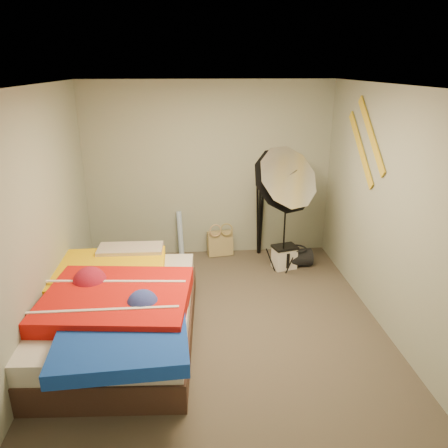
{
  "coord_description": "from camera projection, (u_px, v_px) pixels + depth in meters",
  "views": [
    {
      "loc": [
        -0.29,
        -4.1,
        2.67
      ],
      "look_at": [
        0.1,
        0.6,
        0.95
      ],
      "focal_mm": 35.0,
      "sensor_mm": 36.0,
      "label": 1
    }
  ],
  "objects": [
    {
      "name": "floor",
      "position": [
        219.0,
        324.0,
        4.78
      ],
      "size": [
        4.0,
        4.0,
        0.0
      ],
      "primitive_type": "plane",
      "color": "brown",
      "rests_on": "ground"
    },
    {
      "name": "ceiling",
      "position": [
        219.0,
        85.0,
        3.92
      ],
      "size": [
        4.0,
        4.0,
        0.0
      ],
      "primitive_type": "plane",
      "rotation": [
        3.14,
        0.0,
        0.0
      ],
      "color": "silver",
      "rests_on": "wall_back"
    },
    {
      "name": "wall_back",
      "position": [
        209.0,
        171.0,
        6.22
      ],
      "size": [
        3.5,
        0.0,
        3.5
      ],
      "primitive_type": "plane",
      "rotation": [
        1.57,
        0.0,
        0.0
      ],
      "color": "gray",
      "rests_on": "floor"
    },
    {
      "name": "wall_front",
      "position": [
        245.0,
        331.0,
        2.48
      ],
      "size": [
        3.5,
        0.0,
        3.5
      ],
      "primitive_type": "plane",
      "rotation": [
        -1.57,
        0.0,
        0.0
      ],
      "color": "gray",
      "rests_on": "floor"
    },
    {
      "name": "wall_left",
      "position": [
        39.0,
        222.0,
        4.21
      ],
      "size": [
        0.0,
        4.0,
        4.0
      ],
      "primitive_type": "plane",
      "rotation": [
        1.57,
        0.0,
        1.57
      ],
      "color": "gray",
      "rests_on": "floor"
    },
    {
      "name": "wall_right",
      "position": [
        388.0,
        212.0,
        4.49
      ],
      "size": [
        0.0,
        4.0,
        4.0
      ],
      "primitive_type": "plane",
      "rotation": [
        1.57,
        0.0,
        -1.57
      ],
      "color": "gray",
      "rests_on": "floor"
    },
    {
      "name": "tote_bag",
      "position": [
        220.0,
        243.0,
        6.47
      ],
      "size": [
        0.39,
        0.22,
        0.38
      ],
      "primitive_type": "cube",
      "rotation": [
        -0.14,
        0.0,
        0.16
      ],
      "color": "tan",
      "rests_on": "floor"
    },
    {
      "name": "wrapping_roll",
      "position": [
        180.0,
        234.0,
        6.41
      ],
      "size": [
        0.12,
        0.2,
        0.67
      ],
      "primitive_type": "cylinder",
      "rotation": [
        -0.17,
        0.0,
        0.22
      ],
      "color": "#5489D7",
      "rests_on": "floor"
    },
    {
      "name": "camera_case",
      "position": [
        284.0,
        258.0,
        6.07
      ],
      "size": [
        0.35,
        0.29,
        0.3
      ],
      "primitive_type": "cube",
      "rotation": [
        0.0,
        0.0,
        0.26
      ],
      "color": "white",
      "rests_on": "floor"
    },
    {
      "name": "duffel_bag",
      "position": [
        297.0,
        258.0,
        6.13
      ],
      "size": [
        0.42,
        0.27,
        0.25
      ],
      "primitive_type": "cylinder",
      "rotation": [
        0.0,
        1.57,
        0.07
      ],
      "color": "black",
      "rests_on": "floor"
    },
    {
      "name": "wall_stripe_upper",
      "position": [
        371.0,
        135.0,
        4.81
      ],
      "size": [
        0.02,
        0.91,
        0.78
      ],
      "primitive_type": "cube",
      "rotation": [
        0.7,
        0.0,
        0.0
      ],
      "color": "gold",
      "rests_on": "wall_right"
    },
    {
      "name": "wall_stripe_lower",
      "position": [
        361.0,
        149.0,
        5.11
      ],
      "size": [
        0.02,
        0.91,
        0.78
      ],
      "primitive_type": "cube",
      "rotation": [
        0.7,
        0.0,
        0.0
      ],
      "color": "gold",
      "rests_on": "wall_right"
    },
    {
      "name": "bed",
      "position": [
        117.0,
        312.0,
        4.42
      ],
      "size": [
        1.63,
        2.41,
        0.64
      ],
      "color": "#402920",
      "rests_on": "floor"
    },
    {
      "name": "photo_umbrella",
      "position": [
        283.0,
        181.0,
        5.43
      ],
      "size": [
        0.9,
        0.95,
        1.83
      ],
      "color": "black",
      "rests_on": "floor"
    },
    {
      "name": "camera_tripod",
      "position": [
        260.0,
        208.0,
        6.35
      ],
      "size": [
        0.09,
        0.09,
        1.24
      ],
      "color": "black",
      "rests_on": "floor"
    }
  ]
}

